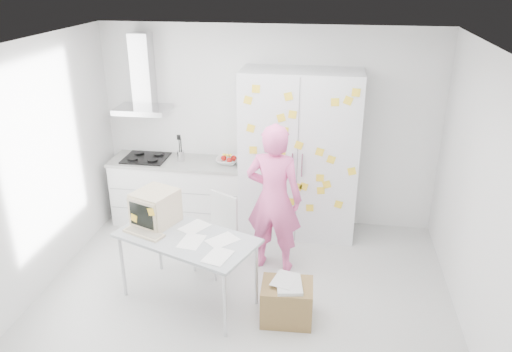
# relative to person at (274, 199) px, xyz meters

# --- Properties ---
(floor) EXTENTS (4.50, 4.00, 0.02)m
(floor) POSITION_rel_person_xyz_m (-0.24, -0.75, -0.91)
(floor) COLOR silver
(floor) RESTS_ON ground
(walls) EXTENTS (4.52, 4.01, 2.70)m
(walls) POSITION_rel_person_xyz_m (-0.24, -0.03, 0.45)
(walls) COLOR white
(walls) RESTS_ON ground
(ceiling) EXTENTS (4.50, 4.00, 0.02)m
(ceiling) POSITION_rel_person_xyz_m (-0.24, -0.75, 1.80)
(ceiling) COLOR white
(ceiling) RESTS_ON walls
(counter_run) EXTENTS (1.84, 0.63, 1.28)m
(counter_run) POSITION_rel_person_xyz_m (-1.43, 0.95, -0.43)
(counter_run) COLOR white
(counter_run) RESTS_ON ground
(range_hood) EXTENTS (0.70, 0.48, 1.01)m
(range_hood) POSITION_rel_person_xyz_m (-1.89, 1.09, 1.06)
(range_hood) COLOR silver
(range_hood) RESTS_ON walls
(tall_cabinet) EXTENTS (1.50, 0.68, 2.20)m
(tall_cabinet) POSITION_rel_person_xyz_m (0.21, 0.92, 0.20)
(tall_cabinet) COLOR silver
(tall_cabinet) RESTS_ON ground
(person) EXTENTS (0.71, 0.52, 1.80)m
(person) POSITION_rel_person_xyz_m (0.00, 0.00, 0.00)
(person) COLOR pink
(person) RESTS_ON ground
(desk) EXTENTS (1.61, 1.20, 1.15)m
(desk) POSITION_rel_person_xyz_m (-1.07, -0.65, -0.02)
(desk) COLOR #AEB4B9
(desk) RESTS_ON ground
(chair) EXTENTS (0.57, 0.57, 0.93)m
(chair) POSITION_rel_person_xyz_m (-0.64, -0.12, -0.37)
(chair) COLOR silver
(chair) RESTS_ON ground
(cardboard_box) EXTENTS (0.53, 0.44, 0.45)m
(cardboard_box) POSITION_rel_person_xyz_m (0.26, -0.96, -0.68)
(cardboard_box) COLOR olive
(cardboard_box) RESTS_ON ground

